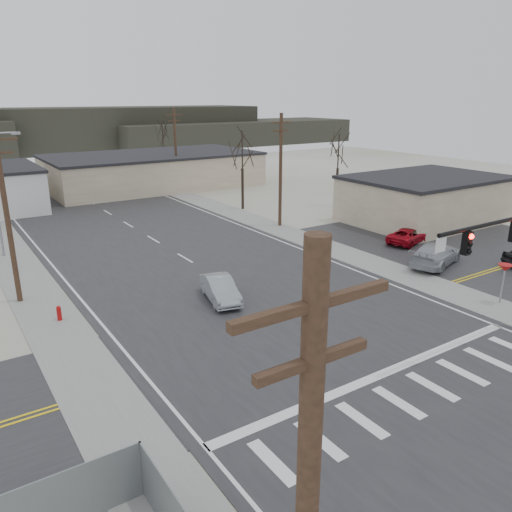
{
  "coord_description": "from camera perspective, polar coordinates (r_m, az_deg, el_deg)",
  "views": [
    {
      "loc": [
        -14.83,
        -17.85,
        11.38
      ],
      "look_at": [
        0.23,
        4.91,
        2.6
      ],
      "focal_mm": 35.0,
      "sensor_mm": 36.0,
      "label": 1
    }
  ],
  "objects": [
    {
      "name": "ground",
      "position": [
        25.85,
        5.65,
        -8.38
      ],
      "size": [
        140.0,
        140.0,
        0.0
      ],
      "primitive_type": "plane",
      "color": "silver",
      "rests_on": "ground"
    },
    {
      "name": "main_road",
      "position": [
        37.79,
        -8.76,
        0.13
      ],
      "size": [
        18.0,
        110.0,
        0.05
      ],
      "primitive_type": "cube",
      "color": "#242427",
      "rests_on": "ground"
    },
    {
      "name": "cross_road",
      "position": [
        25.84,
        5.65,
        -8.34
      ],
      "size": [
        90.0,
        10.0,
        0.04
      ],
      "primitive_type": "cube",
      "color": "#242427",
      "rests_on": "ground"
    },
    {
      "name": "parking_lot",
      "position": [
        43.71,
        21.32,
        1.52
      ],
      "size": [
        18.0,
        20.0,
        0.03
      ],
      "primitive_type": "cube",
      "color": "#242427",
      "rests_on": "ground"
    },
    {
      "name": "sidewalk_left",
      "position": [
        39.74,
        -25.9,
        -0.61
      ],
      "size": [
        3.0,
        90.0,
        0.06
      ],
      "primitive_type": "cube",
      "color": "gray",
      "rests_on": "ground"
    },
    {
      "name": "sidewalk_right",
      "position": [
        46.99,
        0.4,
        3.86
      ],
      "size": [
        3.0,
        90.0,
        0.06
      ],
      "primitive_type": "cube",
      "color": "gray",
      "rests_on": "ground"
    },
    {
      "name": "fire_hydrant",
      "position": [
        28.44,
        -21.58,
        -6.09
      ],
      "size": [
        0.24,
        0.24,
        0.87
      ],
      "color": "#A50C0C",
      "rests_on": "ground"
    },
    {
      "name": "yield_sign",
      "position": [
        31.4,
        26.57,
        -1.37
      ],
      "size": [
        0.8,
        0.8,
        2.35
      ],
      "color": "gray",
      "rests_on": "ground"
    },
    {
      "name": "building_right_far",
      "position": [
        67.28,
        -11.67,
        9.59
      ],
      "size": [
        26.3,
        14.3,
        4.3
      ],
      "color": "beige",
      "rests_on": "ground"
    },
    {
      "name": "building_lot",
      "position": [
        49.84,
        18.74,
        6.23
      ],
      "size": [
        14.3,
        10.3,
        4.3
      ],
      "color": "beige",
      "rests_on": "ground"
    },
    {
      "name": "upole_left_b",
      "position": [
        30.66,
        -26.61,
        4.35
      ],
      "size": [
        2.2,
        0.3,
        10.0
      ],
      "color": "#4B3123",
      "rests_on": "ground"
    },
    {
      "name": "upole_right_a",
      "position": [
        44.9,
        2.82,
        9.93
      ],
      "size": [
        2.2,
        0.3,
        10.0
      ],
      "color": "#4B3123",
      "rests_on": "ground"
    },
    {
      "name": "upole_right_b",
      "position": [
        63.86,
        -9.18,
        12.08
      ],
      "size": [
        2.2,
        0.3,
        10.0
      ],
      "color": "#4B3123",
      "rests_on": "ground"
    },
    {
      "name": "tree_right_mid",
      "position": [
        51.95,
        -1.58,
        11.81
      ],
      "size": [
        3.74,
        3.74,
        8.33
      ],
      "color": "#2D241B",
      "rests_on": "ground"
    },
    {
      "name": "tree_right_far",
      "position": [
        76.17,
        -10.61,
        13.18
      ],
      "size": [
        3.52,
        3.52,
        7.84
      ],
      "color": "#2D241B",
      "rests_on": "ground"
    },
    {
      "name": "tree_lot",
      "position": [
        54.57,
        9.4,
        11.5
      ],
      "size": [
        3.52,
        3.52,
        7.84
      ],
      "color": "#2D241B",
      "rests_on": "ground"
    },
    {
      "name": "hill_center",
      "position": [
        117.89,
        -19.33,
        13.53
      ],
      "size": [
        80.0,
        18.0,
        9.0
      ],
      "primitive_type": "cube",
      "color": "#333026",
      "rests_on": "ground"
    },
    {
      "name": "hill_right",
      "position": [
        126.13,
        -2.54,
        13.9
      ],
      "size": [
        60.0,
        18.0,
        5.5
      ],
      "primitive_type": "cube",
      "color": "#333026",
      "rests_on": "ground"
    },
    {
      "name": "sedan_crossing",
      "position": [
        28.99,
        -4.13,
        -3.77
      ],
      "size": [
        2.34,
        4.38,
        1.37
      ],
      "primitive_type": "imported",
      "rotation": [
        0.0,
        0.0,
        -0.22
      ],
      "color": "gray",
      "rests_on": "main_road"
    },
    {
      "name": "car_far_a",
      "position": [
        62.37,
        -17.57,
        7.24
      ],
      "size": [
        3.89,
        5.59,
        1.5
      ],
      "primitive_type": "imported",
      "rotation": [
        0.0,
        0.0,
        2.76
      ],
      "color": "black",
      "rests_on": "main_road"
    },
    {
      "name": "car_far_b",
      "position": [
        84.18,
        -26.43,
        8.69
      ],
      "size": [
        2.17,
        3.85,
        1.24
      ],
      "primitive_type": "imported",
      "rotation": [
        0.0,
        0.0,
        -0.21
      ],
      "color": "black",
      "rests_on": "main_road"
    },
    {
      "name": "car_parked_red",
      "position": [
        42.02,
        17.0,
        2.23
      ],
      "size": [
        4.74,
        3.07,
        1.22
      ],
      "primitive_type": "imported",
      "rotation": [
        0.0,
        0.0,
        1.83
      ],
      "color": "#A30816",
      "rests_on": "parking_lot"
    },
    {
      "name": "car_parked_silver",
      "position": [
        37.04,
        19.83,
        0.19
      ],
      "size": [
        5.87,
        3.79,
        1.58
      ],
      "primitive_type": "imported",
      "rotation": [
        0.0,
        0.0,
        1.89
      ],
      "color": "#979CA1",
      "rests_on": "parking_lot"
    }
  ]
}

